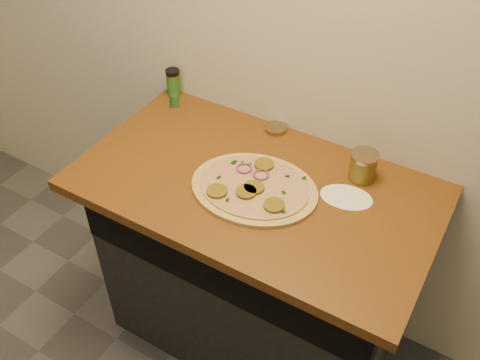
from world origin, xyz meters
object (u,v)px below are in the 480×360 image
Objects in this scene: pizza at (254,188)px; chefs_knife at (174,84)px; spice_shaker at (173,82)px; salsa_jar at (363,166)px.

pizza is 1.78× the size of chefs_knife.
spice_shaker is (0.04, -0.06, 0.05)m from chefs_knife.
chefs_knife is at bearing 126.33° from spice_shaker.
chefs_knife is 2.58× the size of salsa_jar.
salsa_jar is (0.28, 0.24, 0.04)m from pizza.
salsa_jar is (0.89, -0.16, 0.05)m from chefs_knife.
pizza reaches higher than chefs_knife.
chefs_knife is 0.09m from spice_shaker.
pizza is 0.66m from spice_shaker.
spice_shaker is (-0.84, 0.10, 0.01)m from salsa_jar.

